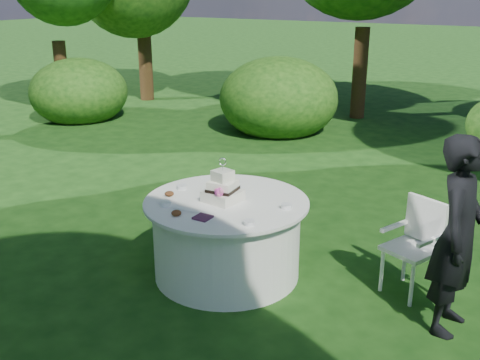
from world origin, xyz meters
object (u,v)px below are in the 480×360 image
Objects in this scene: napkins at (203,217)px; table at (227,237)px; cake at (223,190)px; chair at (417,239)px; guest at (458,236)px.

napkins is 0.61m from table.
chair is (1.66, 0.65, -0.37)m from cake.
napkins is 2.09m from guest.
chair is (1.64, 0.62, 0.13)m from table.
napkins is at bearing -79.97° from cake.
napkins is at bearing -83.13° from table.
chair is (-0.41, 0.44, -0.30)m from guest.
cake is (-2.07, -0.21, 0.06)m from guest.
chair reaches higher than table.
napkins is 0.09× the size of table.
cake is 1.82m from chair.
table is 1.76m from chair.
table is (-0.06, 0.47, -0.39)m from napkins.
guest is 2.08m from cake.
chair is at bearing 34.47° from napkins.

